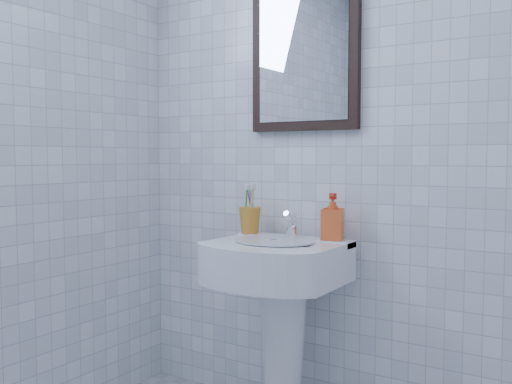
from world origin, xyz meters
The scene contains 6 objects.
wall_back centered at (0.00, 1.20, 1.25)m, with size 2.20×0.02×2.50m, color white.
washbasin centered at (-0.26, 0.98, 0.54)m, with size 0.52×0.38×0.80m.
faucet centered at (-0.26, 1.08, 0.84)m, with size 0.05×0.10×0.11m.
toothbrush_cup centered at (-0.47, 1.09, 0.85)m, with size 0.10×0.10×0.12m, color #C37D23, non-canonical shape.
soap_dispenser centered at (-0.08, 1.10, 0.89)m, with size 0.08×0.09×0.19m, color #E75416.
wall_mirror centered at (-0.26, 1.18, 1.55)m, with size 0.50×0.04×0.62m.
Camera 1 is at (0.89, -0.99, 1.13)m, focal length 40.00 mm.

